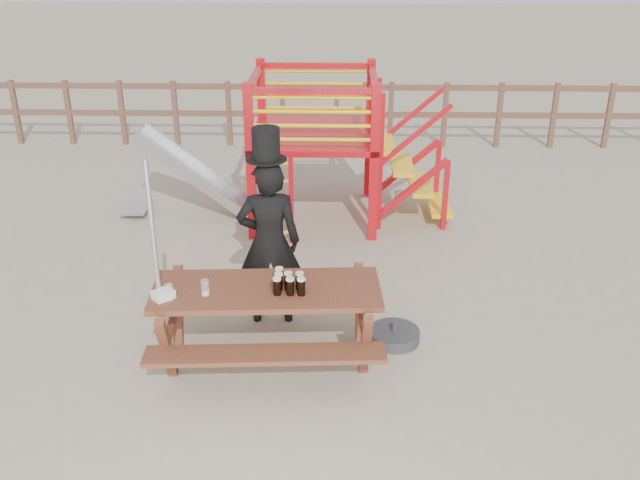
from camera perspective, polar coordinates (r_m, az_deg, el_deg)
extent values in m
plane|color=tan|center=(7.20, -2.97, -9.17)|extent=(60.00, 60.00, 0.00)
cube|color=brown|center=(13.28, -0.86, 12.14)|extent=(15.00, 0.06, 0.10)
cube|color=brown|center=(13.40, -0.85, 10.04)|extent=(15.00, 0.06, 0.10)
cube|color=brown|center=(14.68, -23.14, 9.38)|extent=(0.09, 0.09, 1.20)
cube|color=brown|center=(14.30, -19.44, 9.59)|extent=(0.09, 0.09, 1.20)
cube|color=brown|center=(13.98, -15.55, 9.77)|extent=(0.09, 0.09, 1.20)
cube|color=brown|center=(13.73, -11.49, 9.91)|extent=(0.09, 0.09, 1.20)
cube|color=brown|center=(13.54, -7.30, 10.00)|extent=(0.09, 0.09, 1.20)
cube|color=brown|center=(13.43, -3.01, 10.04)|extent=(0.09, 0.09, 1.20)
cube|color=brown|center=(13.39, 1.33, 10.02)|extent=(0.09, 0.09, 1.20)
cube|color=brown|center=(13.43, 5.66, 9.95)|extent=(0.09, 0.09, 1.20)
cube|color=brown|center=(13.54, 9.95, 9.82)|extent=(0.09, 0.09, 1.20)
cube|color=brown|center=(13.72, 14.14, 9.65)|extent=(0.09, 0.09, 1.20)
cube|color=brown|center=(13.97, 18.19, 9.43)|extent=(0.09, 0.09, 1.20)
cube|color=brown|center=(14.29, 22.08, 9.17)|extent=(0.09, 0.09, 1.20)
cube|color=red|center=(9.31, -5.57, 6.09)|extent=(0.12, 0.12, 2.10)
cube|color=red|center=(9.25, 4.37, 6.02)|extent=(0.12, 0.12, 2.10)
cube|color=red|center=(10.82, -4.61, 8.82)|extent=(0.12, 0.12, 2.10)
cube|color=red|center=(10.78, 3.99, 8.77)|extent=(0.12, 0.12, 2.10)
cube|color=red|center=(9.96, -0.46, 8.38)|extent=(1.72, 1.72, 0.08)
cube|color=red|center=(8.98, -0.65, 11.83)|extent=(1.60, 0.08, 0.08)
cube|color=red|center=(10.55, -0.33, 13.78)|extent=(1.60, 0.08, 0.08)
cube|color=red|center=(9.82, -5.27, 12.85)|extent=(0.08, 1.60, 0.08)
cube|color=red|center=(9.77, 4.34, 12.82)|extent=(0.08, 1.60, 0.08)
cylinder|color=yellow|center=(9.14, -0.63, 8.04)|extent=(1.50, 0.05, 0.05)
cylinder|color=yellow|center=(10.69, -0.32, 10.52)|extent=(1.50, 0.05, 0.05)
cylinder|color=yellow|center=(9.09, -0.63, 9.12)|extent=(1.50, 0.05, 0.05)
cylinder|color=yellow|center=(10.64, -0.33, 11.46)|extent=(1.50, 0.05, 0.05)
cylinder|color=yellow|center=(9.05, -0.64, 10.22)|extent=(1.50, 0.05, 0.05)
cylinder|color=yellow|center=(10.60, -0.33, 12.40)|extent=(1.50, 0.05, 0.05)
cylinder|color=yellow|center=(9.00, -0.64, 11.33)|extent=(1.50, 0.05, 0.05)
cylinder|color=yellow|center=(10.56, -0.33, 13.36)|extent=(1.50, 0.05, 0.05)
cube|color=red|center=(9.30, -4.52, 3.17)|extent=(0.06, 0.06, 1.20)
cube|color=red|center=(9.27, -2.31, 3.16)|extent=(0.06, 0.06, 1.20)
cylinder|color=yellow|center=(9.46, -3.35, 0.63)|extent=(0.36, 0.04, 0.04)
cylinder|color=yellow|center=(9.37, -3.38, 1.97)|extent=(0.36, 0.04, 0.04)
cylinder|color=yellow|center=(9.27, -3.42, 3.34)|extent=(0.36, 0.04, 0.04)
cylinder|color=yellow|center=(9.19, -3.46, 4.73)|extent=(0.36, 0.04, 0.04)
cylinder|color=yellow|center=(9.11, -3.50, 6.15)|extent=(0.36, 0.04, 0.04)
cube|color=yellow|center=(10.01, 5.03, 7.65)|extent=(0.30, 0.90, 0.06)
cube|color=yellow|center=(10.13, 6.56, 5.99)|extent=(0.30, 0.90, 0.06)
cube|color=yellow|center=(10.25, 8.04, 4.37)|extent=(0.30, 0.90, 0.06)
cube|color=yellow|center=(10.40, 9.48, 2.79)|extent=(0.30, 0.90, 0.06)
cube|color=red|center=(9.78, 7.42, 4.13)|extent=(0.95, 0.08, 0.86)
cube|color=red|center=(10.62, 6.97, 5.85)|extent=(0.95, 0.08, 0.86)
cube|color=silver|center=(10.33, -9.95, 5.23)|extent=(1.53, 0.55, 1.21)
cube|color=silver|center=(10.07, -10.25, 4.93)|extent=(1.58, 0.04, 1.28)
cube|color=silver|center=(10.57, -9.70, 5.93)|extent=(1.58, 0.04, 1.28)
cube|color=silver|center=(10.73, -14.47, 2.56)|extent=(0.35, 0.55, 0.05)
cube|color=brown|center=(6.69, -4.30, -4.05)|extent=(2.17, 0.92, 0.05)
cube|color=brown|center=(6.35, -4.41, -9.13)|extent=(2.15, 0.42, 0.04)
cube|color=brown|center=(7.35, -4.05, -4.02)|extent=(2.15, 0.42, 0.04)
cube|color=brown|center=(7.00, -11.68, -7.07)|extent=(0.16, 1.28, 0.77)
cube|color=brown|center=(6.91, 3.39, -6.95)|extent=(0.16, 1.28, 0.77)
imported|color=black|center=(7.38, -4.09, -0.24)|extent=(0.70, 0.50, 1.80)
cube|color=#0D9839|center=(7.43, -4.15, 1.75)|extent=(0.07, 0.03, 0.42)
cylinder|color=black|center=(7.05, -4.31, 6.46)|extent=(0.41, 0.41, 0.01)
cylinder|color=black|center=(7.00, -4.35, 7.72)|extent=(0.28, 0.28, 0.31)
cube|color=white|center=(7.10, -4.39, 8.89)|extent=(0.14, 0.02, 0.04)
cylinder|color=#B2B2B7|center=(6.61, -12.92, -2.47)|extent=(0.05, 0.05, 2.12)
cylinder|color=#323337|center=(7.42, 5.96, -7.61)|extent=(0.52, 0.52, 0.12)
cylinder|color=#323337|center=(7.36, 5.99, -6.88)|extent=(0.06, 0.06, 0.10)
cube|color=white|center=(6.62, -12.43, -4.28)|extent=(0.23, 0.23, 0.08)
cylinder|color=black|center=(6.52, -3.45, -3.78)|extent=(0.08, 0.08, 0.15)
cylinder|color=beige|center=(6.48, -3.47, -3.12)|extent=(0.08, 0.08, 0.02)
cylinder|color=black|center=(6.52, -2.41, -3.80)|extent=(0.08, 0.08, 0.15)
cylinder|color=beige|center=(6.47, -2.42, -3.14)|extent=(0.08, 0.08, 0.02)
cylinder|color=black|center=(6.51, -1.51, -3.82)|extent=(0.08, 0.08, 0.15)
cylinder|color=beige|center=(6.47, -1.52, -3.15)|extent=(0.08, 0.08, 0.02)
cylinder|color=black|center=(6.60, -3.32, -3.43)|extent=(0.08, 0.08, 0.15)
cylinder|color=beige|center=(6.56, -3.34, -2.76)|extent=(0.08, 0.08, 0.02)
cylinder|color=black|center=(6.61, -2.55, -3.35)|extent=(0.08, 0.08, 0.15)
cylinder|color=beige|center=(6.57, -2.56, -2.69)|extent=(0.08, 0.08, 0.02)
cylinder|color=black|center=(6.60, -1.64, -3.37)|extent=(0.08, 0.08, 0.15)
cylinder|color=beige|center=(6.56, -1.64, -2.71)|extent=(0.08, 0.08, 0.02)
cylinder|color=black|center=(6.70, -3.28, -2.98)|extent=(0.08, 0.08, 0.15)
cylinder|color=beige|center=(6.66, -3.29, -2.33)|extent=(0.08, 0.08, 0.02)
cylinder|color=silver|center=(6.59, -9.18, -3.77)|extent=(0.08, 0.08, 0.15)
cylinder|color=beige|center=(6.62, -9.14, -4.27)|extent=(0.07, 0.07, 0.02)
cylinder|color=silver|center=(6.57, -11.98, -4.10)|extent=(0.08, 0.08, 0.15)
cylinder|color=beige|center=(6.60, -11.93, -4.59)|extent=(0.07, 0.07, 0.02)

